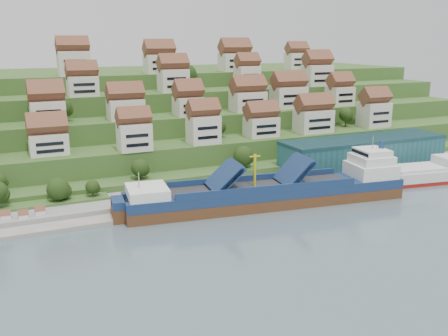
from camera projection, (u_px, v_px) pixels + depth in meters
name	position (u px, v px, depth m)	size (l,w,h in m)	color
ground	(252.00, 207.00, 137.39)	(300.00, 300.00, 0.00)	slate
quay	(286.00, 181.00, 158.35)	(180.00, 14.00, 2.20)	gray
pebble_beach	(24.00, 222.00, 124.63)	(45.00, 20.00, 1.00)	gray
hillside	(147.00, 117.00, 226.02)	(260.00, 128.00, 31.00)	#2D4C1E
hillside_village	(181.00, 96.00, 184.87)	(158.43, 64.32, 29.44)	silver
hillside_trees	(181.00, 119.00, 173.11)	(133.03, 62.45, 32.41)	#263F15
warehouse	(363.00, 152.00, 171.40)	(60.00, 15.00, 10.00)	#22575E
flagpole	(290.00, 168.00, 151.74)	(1.28, 0.16, 8.00)	gray
beach_huts	(15.00, 219.00, 122.32)	(14.40, 3.70, 2.20)	white
cargo_ship	(275.00, 193.00, 138.90)	(79.96, 21.96, 17.55)	#533019
second_ship	(431.00, 173.00, 161.97)	(30.64, 15.15, 8.51)	maroon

